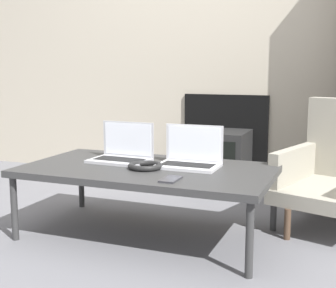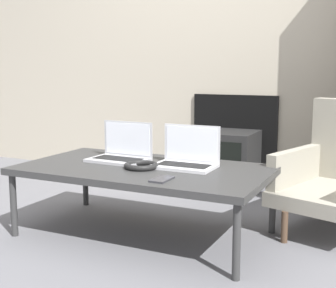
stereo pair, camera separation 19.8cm
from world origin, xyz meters
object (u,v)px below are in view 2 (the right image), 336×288
object	(u,v)px
laptop_left	(122,152)
phone	(162,179)
tv	(225,160)
headphones	(141,166)
laptop_right	(187,158)

from	to	relation	value
laptop_left	phone	distance (m)	0.55
tv	laptop_left	bearing A→B (deg)	-104.33
headphones	phone	bearing A→B (deg)	-41.47
headphones	phone	world-z (taller)	headphones
laptop_right	headphones	xyz separation A→B (m)	(-0.20, -0.15, -0.03)
laptop_left	headphones	distance (m)	0.26
laptop_left	headphones	world-z (taller)	laptop_left
laptop_left	tv	bearing A→B (deg)	77.81
headphones	tv	distance (m)	1.23
laptop_left	tv	world-z (taller)	laptop_left
headphones	phone	distance (m)	0.29
laptop_left	phone	size ratio (longest dim) A/B	2.48
headphones	tv	bearing A→B (deg)	87.16
laptop_right	phone	world-z (taller)	laptop_right
laptop_right	headphones	bearing A→B (deg)	-143.12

